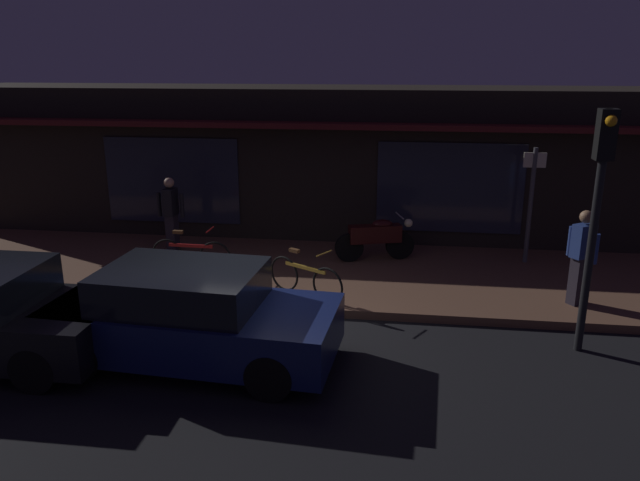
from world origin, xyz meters
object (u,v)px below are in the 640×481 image
Objects in this scene: bicycle_parked at (191,255)px; traffic_light_pole at (599,190)px; bicycle_extra at (305,278)px; person_photographer at (171,214)px; sign_post at (531,199)px; person_bystander at (581,256)px; parked_car_far at (190,316)px; motorcycle at (376,237)px.

bicycle_parked is 7.45m from traffic_light_pole.
bicycle_parked is at bearing 157.79° from bicycle_extra.
person_photographer reaches higher than bicycle_parked.
person_photographer is at bearing -177.31° from sign_post.
bicycle_extra is 3.99m from person_photographer.
bicycle_parked is 7.23m from person_bystander.
person_photographer reaches higher than bicycle_extra.
sign_post is at bearing 101.56° from person_bystander.
parked_car_far is (-5.56, -4.88, -0.81)m from sign_post.
parked_car_far is at bearing -66.24° from person_photographer.
person_photographer is 7.58m from sign_post.
parked_car_far is at bearing -118.11° from motorcycle.
sign_post reaches higher than motorcycle.
traffic_light_pole reaches higher than person_photographer.
person_photographer is at bearing 166.81° from person_bystander.
bicycle_extra is 0.60× the size of sign_post.
sign_post is (4.27, 2.55, 1.00)m from bicycle_extra.
traffic_light_pole is (7.67, -3.40, 1.45)m from person_photographer.
bicycle_parked is at bearing 174.57° from person_bystander.
motorcycle reaches higher than bicycle_extra.
bicycle_parked is 1.55m from person_photographer.
bicycle_extra is at bearing 60.87° from parked_car_far.
sign_post is 3.88m from traffic_light_pole.
motorcycle is 5.21m from parked_car_far.
bicycle_extra is 0.34× the size of parked_car_far.
sign_post is at bearing 2.69° from person_photographer.
person_bystander is at bearing 77.60° from traffic_light_pole.
parked_car_far is at bearing -168.87° from traffic_light_pole.
person_bystander is 2.13m from traffic_light_pole.
person_photographer and person_bystander have the same top height.
sign_post reaches higher than person_bystander.
sign_post is (-0.46, 2.23, 0.48)m from person_bystander.
bicycle_extra is at bearing -176.13° from person_bystander.
motorcycle is 0.99× the size of person_bystander.
parked_car_far is (-6.02, -2.65, -0.32)m from person_bystander.
traffic_light_pole is at bearing -15.40° from bicycle_extra.
person_photographer is at bearing -179.12° from motorcycle.
sign_post reaches higher than parked_car_far.
bicycle_parked is 2.65m from bicycle_extra.
motorcycle is 2.55m from bicycle_extra.
person_photographer is 0.70× the size of sign_post.
parked_car_far is (1.16, -3.33, 0.20)m from bicycle_parked.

